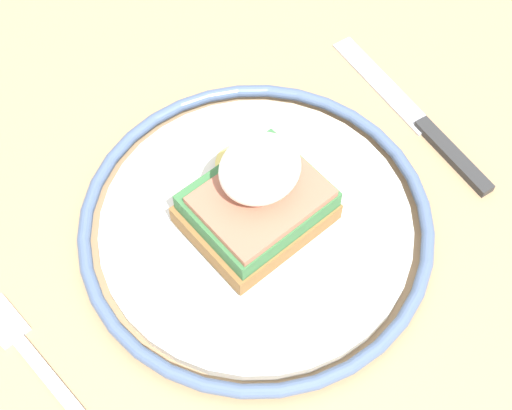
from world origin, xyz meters
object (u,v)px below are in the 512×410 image
at_px(knife, 422,124).
at_px(sandwich, 258,195).
at_px(fork, 44,371).
at_px(plate, 256,224).

bearing_deg(knife, sandwich, 174.66).
relative_size(fork, knife, 0.80).
distance_m(plate, fork, 0.18).
bearing_deg(fork, sandwich, -2.58).
relative_size(plate, sandwich, 2.55).
bearing_deg(plate, fork, 177.18).
bearing_deg(sandwich, knife, -5.34).
xyz_separation_m(plate, sandwich, (0.00, 0.00, 0.04)).
bearing_deg(knife, plate, 174.95).
relative_size(plate, knife, 1.38).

